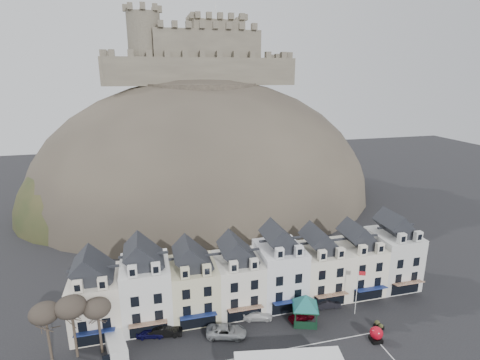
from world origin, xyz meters
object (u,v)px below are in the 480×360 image
Objects in this scene: bus_shelter at (306,301)px; flagpole at (358,289)px; car_navy at (151,332)px; car_black at (165,330)px; car_white at (257,315)px; car_charcoal at (328,304)px; car_silver at (226,331)px; car_maroon at (301,316)px; white_van at (116,348)px; red_buoy at (376,334)px.

bus_shelter is 0.92× the size of flagpole.
car_navy is 1.98m from car_black.
car_charcoal is at bearing -77.59° from car_white.
flagpole reaches higher than car_black.
car_silver is at bearing 179.94° from flagpole.
car_maroon is at bearing 114.81° from car_charcoal.
car_silver reaches higher than car_navy.
car_black is at bearing 7.01° from white_van.
car_navy is 0.71× the size of car_silver.
red_buoy is 10.42m from car_maroon.
flagpole is (0.54, 6.05, 3.15)m from red_buoy.
car_charcoal is (31.10, 2.50, -0.47)m from white_van.
bus_shelter is 1.26× the size of car_silver.
red_buoy is 28.78m from car_black.
flagpole is 15.35m from car_white.
car_white is at bearing 148.81° from red_buoy.
car_navy is 0.97× the size of car_charcoal.
flagpole is at bearing 18.94° from bus_shelter.
car_charcoal is at bearing -80.59° from car_navy.
car_black is 1.16× the size of car_charcoal.
car_maroon reaches higher than car_navy.
car_black is at bearing 163.12° from red_buoy.
flagpole is at bearing -85.39° from car_navy.
flagpole is at bearing -122.13° from car_charcoal.
car_white is 11.41m from car_charcoal.
bus_shelter is at bearing -174.96° from car_maroon.
bus_shelter is 1.71× the size of car_charcoal.
bus_shelter is at bearing 179.85° from flagpole.
red_buoy is 0.29× the size of flagpole.
car_maroon reaches higher than car_charcoal.
car_silver is (-19.41, 6.07, -0.33)m from red_buoy.
car_navy is 21.65m from car_maroon.
car_maroon is (-8.49, 0.69, -3.57)m from flagpole.
bus_shelter is 20.13m from car_black.
car_black is 8.45m from car_silver.
car_white is (5.25, 2.50, -0.14)m from car_silver.
red_buoy is at bearing -23.15° from white_van.
car_black is 19.67m from car_maroon.
car_black is at bearing -167.50° from bus_shelter.
flagpole is at bearing -73.49° from car_silver.
red_buoy reaches higher than car_silver.
car_navy is 0.84× the size of car_black.
white_van is 1.36× the size of car_navy.
white_van is 31.20m from car_charcoal.
red_buoy is at bearing -19.00° from bus_shelter.
car_black reaches higher than car_white.
flagpole is 1.70× the size of car_white.
bus_shelter reaches higher than car_navy.
car_charcoal is at bearing -82.24° from car_maroon.
car_silver is at bearing 81.67° from car_maroon.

